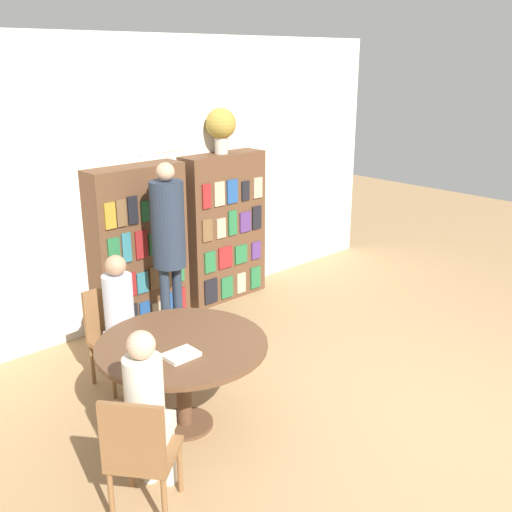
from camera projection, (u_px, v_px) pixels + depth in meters
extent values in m
plane|color=#9E7A51|center=(454.00, 438.00, 4.57)|extent=(16.00, 16.00, 0.00)
cube|color=beige|center=(171.00, 178.00, 6.57)|extent=(6.40, 0.06, 3.00)
cube|color=white|center=(169.00, 99.00, 6.28)|extent=(0.90, 0.01, 1.10)
cube|color=brown|center=(139.00, 248.00, 6.27)|extent=(1.05, 0.32, 1.73)
cube|color=#236638|center=(119.00, 325.00, 6.12)|extent=(0.13, 0.02, 0.21)
cube|color=black|center=(132.00, 317.00, 6.21)|extent=(0.13, 0.02, 0.28)
cube|color=navy|center=(145.00, 314.00, 6.31)|extent=(0.12, 0.02, 0.27)
cube|color=tan|center=(157.00, 312.00, 6.41)|extent=(0.12, 0.02, 0.22)
cube|color=navy|center=(169.00, 305.00, 6.51)|extent=(0.12, 0.02, 0.28)
cube|color=maroon|center=(181.00, 301.00, 6.61)|extent=(0.13, 0.02, 0.30)
cube|color=brown|center=(115.00, 290.00, 5.99)|extent=(0.14, 0.02, 0.22)
cube|color=maroon|center=(130.00, 285.00, 6.09)|extent=(0.14, 0.02, 0.25)
cube|color=#2D707A|center=(142.00, 283.00, 6.19)|extent=(0.13, 0.02, 0.22)
cube|color=brown|center=(156.00, 277.00, 6.29)|extent=(0.14, 0.02, 0.25)
cube|color=brown|center=(168.00, 273.00, 6.39)|extent=(0.09, 0.02, 0.28)
cube|color=#236638|center=(180.00, 269.00, 6.50)|extent=(0.09, 0.02, 0.28)
cube|color=#236638|center=(114.00, 252.00, 5.87)|extent=(0.13, 0.02, 0.28)
cube|color=#2D707A|center=(127.00, 248.00, 5.96)|extent=(0.10, 0.02, 0.30)
cube|color=maroon|center=(141.00, 244.00, 6.07)|extent=(0.14, 0.02, 0.29)
cube|color=#236638|center=(153.00, 244.00, 6.18)|extent=(0.10, 0.02, 0.23)
cube|color=black|center=(166.00, 241.00, 6.28)|extent=(0.11, 0.02, 0.24)
cube|color=tan|center=(179.00, 239.00, 6.38)|extent=(0.12, 0.02, 0.22)
cube|color=olive|center=(110.00, 216.00, 5.75)|extent=(0.12, 0.02, 0.26)
cube|color=brown|center=(121.00, 213.00, 5.82)|extent=(0.10, 0.02, 0.27)
cube|color=black|center=(133.00, 210.00, 5.91)|extent=(0.11, 0.02, 0.28)
cube|color=#236638|center=(145.00, 211.00, 6.01)|extent=(0.08, 0.02, 0.21)
cube|color=#236638|center=(156.00, 205.00, 6.09)|extent=(0.11, 0.02, 0.30)
cube|color=#4C2D6B|center=(168.00, 204.00, 6.19)|extent=(0.10, 0.02, 0.26)
cube|color=tan|center=(178.00, 202.00, 6.26)|extent=(0.11, 0.02, 0.28)
cube|color=brown|center=(224.00, 227.00, 7.02)|extent=(1.05, 0.32, 1.73)
cube|color=black|center=(211.00, 291.00, 6.89)|extent=(0.18, 0.02, 0.29)
cube|color=#236638|center=(227.00, 287.00, 7.05)|extent=(0.17, 0.02, 0.25)
cube|color=tan|center=(241.00, 283.00, 7.19)|extent=(0.13, 0.02, 0.25)
cube|color=#236638|center=(255.00, 277.00, 7.34)|extent=(0.15, 0.02, 0.27)
cube|color=#236638|center=(210.00, 262.00, 6.77)|extent=(0.15, 0.02, 0.24)
cube|color=maroon|center=(225.00, 257.00, 6.92)|extent=(0.19, 0.02, 0.25)
cube|color=#236638|center=(241.00, 254.00, 7.08)|extent=(0.18, 0.02, 0.22)
cube|color=#4C2D6B|center=(256.00, 250.00, 7.24)|extent=(0.14, 0.02, 0.21)
cube|color=brown|center=(207.00, 230.00, 6.63)|extent=(0.13, 0.02, 0.25)
cube|color=tan|center=(221.00, 228.00, 6.77)|extent=(0.13, 0.02, 0.23)
cube|color=#236638|center=(233.00, 223.00, 6.87)|extent=(0.12, 0.02, 0.29)
cube|color=#4C2D6B|center=(245.00, 222.00, 7.01)|extent=(0.17, 0.02, 0.24)
cube|color=black|center=(257.00, 218.00, 7.12)|extent=(0.14, 0.02, 0.28)
cube|color=maroon|center=(206.00, 196.00, 6.51)|extent=(0.11, 0.02, 0.27)
cube|color=tan|center=(219.00, 194.00, 6.63)|extent=(0.14, 0.02, 0.27)
cube|color=navy|center=(232.00, 191.00, 6.75)|extent=(0.15, 0.02, 0.27)
cube|color=black|center=(245.00, 191.00, 6.89)|extent=(0.11, 0.02, 0.22)
cube|color=tan|center=(258.00, 188.00, 7.02)|extent=(0.13, 0.02, 0.24)
cylinder|color=#B7AD9E|center=(221.00, 145.00, 6.71)|extent=(0.15, 0.15, 0.20)
sphere|color=olive|center=(221.00, 124.00, 6.63)|extent=(0.34, 0.34, 0.34)
cylinder|color=brown|center=(185.00, 424.00, 4.73)|extent=(0.44, 0.44, 0.03)
cylinder|color=brown|center=(184.00, 385.00, 4.62)|extent=(0.12, 0.12, 0.66)
cylinder|color=brown|center=(182.00, 345.00, 4.51)|extent=(1.30, 1.30, 0.04)
cube|color=brown|center=(145.00, 454.00, 3.75)|extent=(0.56, 0.56, 0.04)
cube|color=brown|center=(132.00, 438.00, 3.51)|extent=(0.27, 0.34, 0.45)
cylinder|color=brown|center=(131.00, 462.00, 4.01)|extent=(0.04, 0.04, 0.38)
cylinder|color=brown|center=(180.00, 467.00, 3.96)|extent=(0.04, 0.04, 0.38)
cylinder|color=brown|center=(111.00, 497.00, 3.69)|extent=(0.04, 0.04, 0.38)
cylinder|color=brown|center=(164.00, 503.00, 3.64)|extent=(0.04, 0.04, 0.38)
cube|color=brown|center=(118.00, 342.00, 5.21)|extent=(0.41, 0.41, 0.04)
cube|color=brown|center=(105.00, 311.00, 5.26)|extent=(0.40, 0.05, 0.45)
cylinder|color=brown|center=(147.00, 364.00, 5.28)|extent=(0.04, 0.04, 0.38)
cylinder|color=brown|center=(114.00, 378.00, 5.05)|extent=(0.04, 0.04, 0.38)
cylinder|color=brown|center=(125.00, 351.00, 5.51)|extent=(0.04, 0.04, 0.38)
cylinder|color=brown|center=(93.00, 364.00, 5.28)|extent=(0.04, 0.04, 0.38)
cube|color=#B2B7C6|center=(126.00, 339.00, 5.10)|extent=(0.26, 0.33, 0.12)
cylinder|color=#B2B7C6|center=(119.00, 303.00, 5.05)|extent=(0.25, 0.25, 0.50)
sphere|color=#A37A5B|center=(116.00, 265.00, 4.94)|extent=(0.18, 0.18, 0.18)
cylinder|color=#B2B7C6|center=(143.00, 369.00, 5.15)|extent=(0.10, 0.10, 0.42)
cylinder|color=#B2B7C6|center=(129.00, 375.00, 5.06)|extent=(0.10, 0.10, 0.42)
cube|color=beige|center=(151.00, 430.00, 3.86)|extent=(0.40, 0.39, 0.12)
cylinder|color=beige|center=(144.00, 395.00, 3.69)|extent=(0.25, 0.25, 0.50)
sphere|color=tan|center=(141.00, 345.00, 3.58)|extent=(0.18, 0.18, 0.18)
cylinder|color=beige|center=(149.00, 454.00, 4.06)|extent=(0.10, 0.10, 0.42)
cylinder|color=beige|center=(168.00, 456.00, 4.04)|extent=(0.10, 0.10, 0.42)
cylinder|color=#232D3D|center=(166.00, 304.00, 6.03)|extent=(0.10, 0.10, 0.79)
cylinder|color=#232D3D|center=(178.00, 301.00, 6.13)|extent=(0.10, 0.10, 0.79)
cylinder|color=#232D3D|center=(168.00, 225.00, 5.82)|extent=(0.33, 0.33, 0.86)
sphere|color=tan|center=(165.00, 172.00, 5.66)|extent=(0.18, 0.18, 0.18)
cylinder|color=#232D3D|center=(159.00, 197.00, 6.02)|extent=(0.07, 0.30, 0.07)
cube|color=silver|center=(181.00, 355.00, 4.28)|extent=(0.24, 0.18, 0.03)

